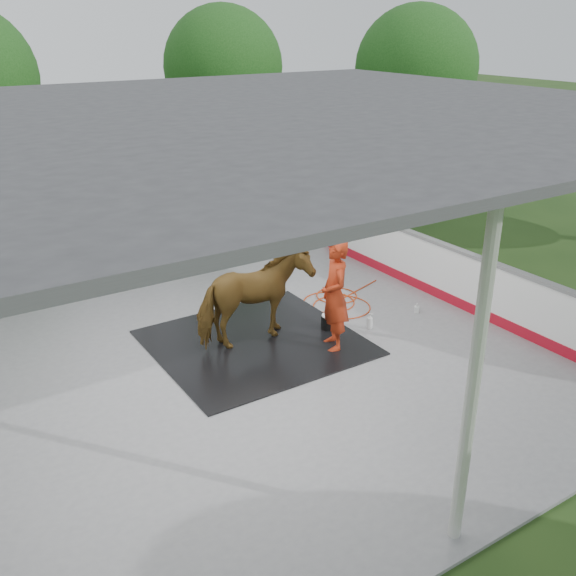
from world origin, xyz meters
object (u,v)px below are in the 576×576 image
dasher_board (445,274)px  horse (255,298)px  handler (335,295)px  wash_bucket (329,322)px

dasher_board → horse: bearing=174.6°
handler → wash_bucket: 1.08m
dasher_board → handler: 3.18m
horse → wash_bucket: (1.40, -0.26, -0.71)m
wash_bucket → dasher_board: bearing=-2.8°
handler → dasher_board: bearing=118.1°
horse → wash_bucket: bearing=-100.9°
dasher_board → wash_bucket: dasher_board is taller
horse → wash_bucket: size_ratio=6.51×
wash_bucket → horse: bearing=169.6°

